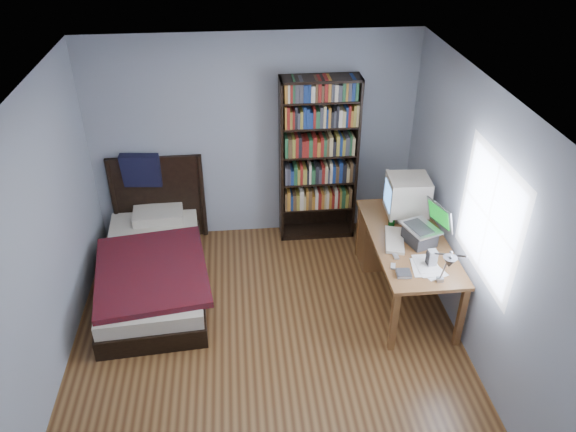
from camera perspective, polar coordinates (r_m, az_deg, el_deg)
The scene contains 14 objects.
room at distance 4.81m, azimuth -1.98°, elevation -2.48°, with size 4.20×4.24×2.50m.
desk at distance 6.42m, azimuth 10.73°, elevation -2.27°, with size 0.75×1.66×0.73m.
crt_monitor at distance 6.08m, azimuth 11.94°, elevation 2.07°, with size 0.45×0.41×0.49m.
laptop at distance 5.79m, azimuth 13.45°, elevation -1.62°, with size 0.47×0.44×0.45m.
desk_lamp at distance 4.80m, azimuth 16.00°, elevation -4.65°, with size 0.23×0.50×0.59m.
keyboard at distance 5.80m, azimuth 10.76°, elevation -2.43°, with size 0.18×0.46×0.03m, color #BEB49E.
speaker at distance 5.52m, azimuth 14.42°, elevation -4.14°, with size 0.08×0.08×0.16m, color #969698.
soda_can at distance 6.03m, azimuth 10.50°, elevation -0.46°, with size 0.07×0.07×0.12m, color #093A07.
mouse at distance 6.11m, azimuth 11.25°, elevation -0.53°, with size 0.06×0.11×0.04m, color silver.
phone_silver at distance 5.59m, azimuth 10.89°, elevation -4.03°, with size 0.05×0.09×0.02m, color #B6B7BB.
phone_grey at distance 5.45m, azimuth 10.62°, elevation -5.04°, with size 0.04×0.09×0.02m, color #969698.
external_drive at distance 5.37m, azimuth 11.66°, elevation -5.74°, with size 0.13×0.13×0.03m, color #969698.
bookshelf at distance 6.66m, azimuth 3.09°, elevation 5.62°, with size 0.91×0.30×2.03m.
bed at distance 6.38m, azimuth -13.47°, elevation -4.71°, with size 1.30×2.18×1.16m.
Camera 1 is at (-0.20, -3.96, 3.97)m, focal length 35.00 mm.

